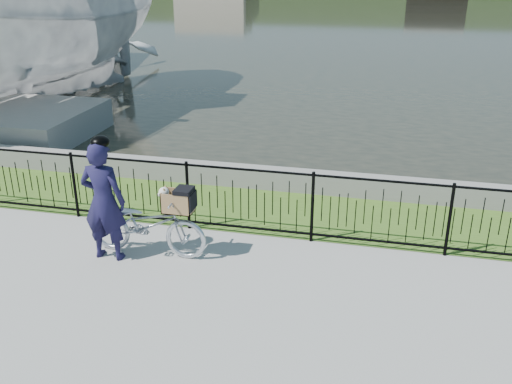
% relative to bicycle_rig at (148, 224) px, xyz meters
% --- Properties ---
extents(ground, '(120.00, 120.00, 0.00)m').
position_rel_bicycle_rig_xyz_m(ground, '(1.29, -0.66, -0.49)').
color(ground, gray).
rests_on(ground, ground).
extents(grass_strip, '(60.00, 2.00, 0.01)m').
position_rel_bicycle_rig_xyz_m(grass_strip, '(1.29, 1.94, -0.48)').
color(grass_strip, '#40621E').
rests_on(grass_strip, ground).
extents(water, '(120.00, 120.00, 0.00)m').
position_rel_bicycle_rig_xyz_m(water, '(1.29, 32.34, -0.49)').
color(water, '#29281F').
rests_on(water, ground).
extents(quay_wall, '(60.00, 0.30, 0.40)m').
position_rel_bicycle_rig_xyz_m(quay_wall, '(1.29, 2.94, -0.29)').
color(quay_wall, slate).
rests_on(quay_wall, ground).
extents(fence, '(14.00, 0.06, 1.15)m').
position_rel_bicycle_rig_xyz_m(fence, '(1.29, 0.94, 0.09)').
color(fence, black).
rests_on(fence, ground).
extents(bicycle_rig, '(1.80, 0.63, 1.12)m').
position_rel_bicycle_rig_xyz_m(bicycle_rig, '(0.00, 0.00, 0.00)').
color(bicycle_rig, silver).
rests_on(bicycle_rig, ground).
extents(cyclist, '(0.65, 0.43, 1.86)m').
position_rel_bicycle_rig_xyz_m(cyclist, '(-0.54, -0.24, 0.43)').
color(cyclist, '#161334').
rests_on(cyclist, ground).
extents(boat_near, '(5.89, 12.24, 6.35)m').
position_rel_bicycle_rig_xyz_m(boat_near, '(-6.43, 6.98, 1.86)').
color(boat_near, '#B7B7B7').
rests_on(boat_near, water).
extents(boat_far, '(7.34, 10.01, 2.01)m').
position_rel_bicycle_rig_xyz_m(boat_far, '(-9.47, 12.15, 0.52)').
color(boat_far, '#B7B7B7').
rests_on(boat_far, water).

